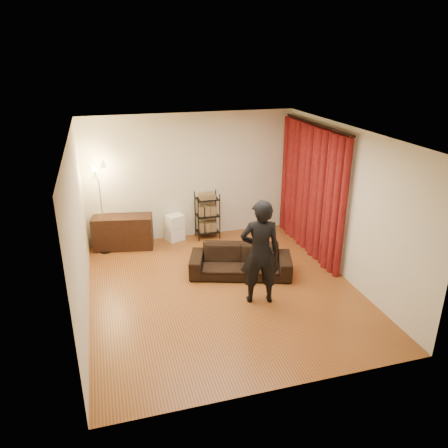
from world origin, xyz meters
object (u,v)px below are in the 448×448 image
object	(u,v)px
media_cabinet	(123,232)
wire_shelf	(207,215)
storage_boxes	(175,228)
sofa	(241,261)
person	(260,252)
floor_lamp	(102,209)

from	to	relation	value
media_cabinet	wire_shelf	xyz separation A→B (m)	(1.82, 0.05, 0.17)
storage_boxes	sofa	bearing A→B (deg)	-64.66
person	floor_lamp	distance (m)	3.57
media_cabinet	floor_lamp	size ratio (longest dim) A/B	0.64
wire_shelf	storage_boxes	bearing A→B (deg)	-172.92
storage_boxes	floor_lamp	bearing A→B (deg)	-174.00
media_cabinet	storage_boxes	size ratio (longest dim) A/B	2.06
media_cabinet	storage_boxes	xyz separation A→B (m)	(1.10, 0.08, -0.06)
sofa	wire_shelf	bearing A→B (deg)	113.52
storage_boxes	wire_shelf	size ratio (longest dim) A/B	0.56
media_cabinet	storage_boxes	distance (m)	1.11
storage_boxes	floor_lamp	world-z (taller)	floor_lamp
sofa	person	world-z (taller)	person
floor_lamp	person	bearing A→B (deg)	-48.14
person	floor_lamp	bearing A→B (deg)	-36.69
person	media_cabinet	xyz separation A→B (m)	(-2.00, 2.73, -0.53)
storage_boxes	wire_shelf	xyz separation A→B (m)	(0.72, -0.03, 0.23)
wire_shelf	sofa	bearing A→B (deg)	-74.86
sofa	wire_shelf	xyz separation A→B (m)	(-0.17, 1.84, 0.25)
person	wire_shelf	size ratio (longest dim) A/B	1.70
storage_boxes	wire_shelf	bearing A→B (deg)	-2.79
person	storage_boxes	bearing A→B (deg)	-60.80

